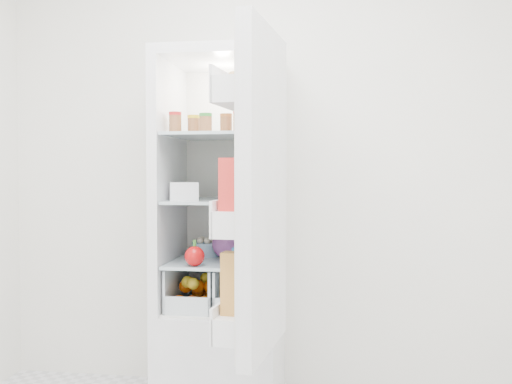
% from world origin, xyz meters
% --- Properties ---
extents(room_walls, '(3.02, 3.02, 2.61)m').
position_xyz_m(room_walls, '(0.00, 0.00, 1.59)').
color(room_walls, white).
rests_on(room_walls, ground).
extents(refrigerator, '(0.60, 0.60, 1.80)m').
position_xyz_m(refrigerator, '(-0.20, 1.25, 0.67)').
color(refrigerator, silver).
rests_on(refrigerator, ground).
extents(shelf_low, '(0.49, 0.53, 0.01)m').
position_xyz_m(shelf_low, '(-0.20, 1.19, 0.74)').
color(shelf_low, '#AFC4CD').
rests_on(shelf_low, refrigerator).
extents(shelf_mid, '(0.49, 0.53, 0.02)m').
position_xyz_m(shelf_mid, '(-0.20, 1.19, 1.05)').
color(shelf_mid, '#AFC4CD').
rests_on(shelf_mid, refrigerator).
extents(shelf_top, '(0.49, 0.53, 0.02)m').
position_xyz_m(shelf_top, '(-0.20, 1.19, 1.38)').
color(shelf_top, '#AFC4CD').
rests_on(shelf_top, refrigerator).
extents(crisper_left, '(0.23, 0.46, 0.22)m').
position_xyz_m(crisper_left, '(-0.32, 1.19, 0.61)').
color(crisper_left, silver).
rests_on(crisper_left, refrigerator).
extents(crisper_right, '(0.23, 0.46, 0.22)m').
position_xyz_m(crisper_right, '(-0.08, 1.19, 0.61)').
color(crisper_right, silver).
rests_on(crisper_right, refrigerator).
extents(condiment_jars, '(0.46, 0.32, 0.08)m').
position_xyz_m(condiment_jars, '(-0.22, 1.10, 1.43)').
color(condiment_jars, '#B21919').
rests_on(condiment_jars, shelf_top).
extents(squeeze_bottle, '(0.07, 0.07, 0.19)m').
position_xyz_m(squeeze_bottle, '(-0.06, 1.36, 1.48)').
color(squeeze_bottle, white).
rests_on(squeeze_bottle, shelf_top).
extents(tub_white, '(0.18, 0.18, 0.09)m').
position_xyz_m(tub_white, '(-0.37, 1.09, 1.10)').
color(tub_white, white).
rests_on(tub_white, shelf_mid).
extents(tub_cream, '(0.15, 0.15, 0.08)m').
position_xyz_m(tub_cream, '(-0.09, 1.08, 1.10)').
color(tub_cream, silver).
rests_on(tub_cream, shelf_mid).
extents(tin_red, '(0.13, 0.13, 0.07)m').
position_xyz_m(tin_red, '(-0.01, 1.08, 1.09)').
color(tin_red, '#B52D1B').
rests_on(tin_red, shelf_mid).
extents(tub_green, '(0.16, 0.19, 0.09)m').
position_xyz_m(tub_green, '(-0.11, 1.24, 1.10)').
color(tub_green, '#3C8653').
rests_on(tub_green, shelf_mid).
extents(red_cabbage, '(0.16, 0.16, 0.16)m').
position_xyz_m(red_cabbage, '(-0.17, 1.22, 0.83)').
color(red_cabbage, '#622157').
rests_on(red_cabbage, shelf_low).
extents(bell_pepper, '(0.10, 0.10, 0.10)m').
position_xyz_m(bell_pepper, '(-0.28, 0.97, 0.80)').
color(bell_pepper, '#BA0B0C').
rests_on(bell_pepper, shelf_low).
extents(mushroom_bowl, '(0.17, 0.17, 0.07)m').
position_xyz_m(mushroom_bowl, '(-0.30, 1.30, 0.78)').
color(mushroom_bowl, '#8DB1D3').
rests_on(mushroom_bowl, shelf_low).
extents(citrus_pile, '(0.20, 0.31, 0.16)m').
position_xyz_m(citrus_pile, '(-0.32, 1.17, 0.58)').
color(citrus_pile, orange).
rests_on(citrus_pile, refrigerator).
extents(veg_pile, '(0.16, 0.30, 0.10)m').
position_xyz_m(veg_pile, '(-0.07, 1.18, 0.56)').
color(veg_pile, '#184A19').
rests_on(veg_pile, refrigerator).
extents(fridge_door, '(0.23, 0.60, 1.30)m').
position_xyz_m(fridge_door, '(0.07, 0.61, 1.09)').
color(fridge_door, silver).
rests_on(fridge_door, refrigerator).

